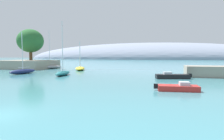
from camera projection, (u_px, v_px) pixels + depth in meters
shore_outcrop at (28, 64)px, 57.44m from camera, size 14.17×11.64×2.38m
tree_clump_shore at (30, 41)px, 58.79m from camera, size 7.66×7.66×9.19m
distant_ridge at (145, 59)px, 215.27m from camera, size 282.30×84.39×34.93m
sailboat_yellow_near_shore at (80, 68)px, 51.47m from camera, size 5.64×8.47×7.45m
sailboat_grey_mid_mooring at (50, 67)px, 56.01m from camera, size 5.46×6.95×10.80m
sailboat_teal_outer_mooring at (63, 73)px, 37.44m from camera, size 2.95×6.45×10.15m
sailboat_navy_end_of_line at (23, 71)px, 40.63m from camera, size 2.14×6.78×8.59m
motorboat_red_foreground at (178, 88)px, 21.03m from camera, size 4.73×2.31×0.97m
motorboat_black_alongside_breakwater at (172, 76)px, 32.10m from camera, size 5.81×3.18×1.10m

